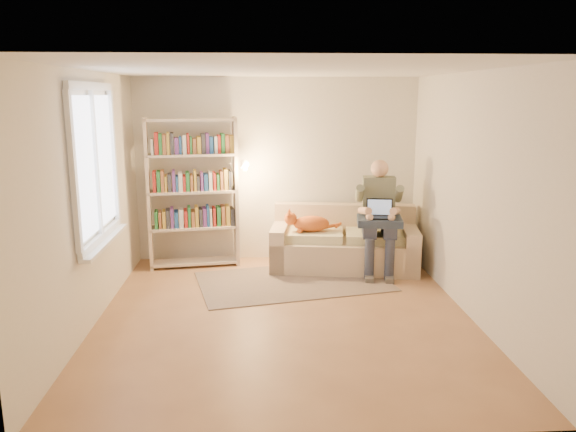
{
  "coord_description": "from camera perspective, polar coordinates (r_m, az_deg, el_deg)",
  "views": [
    {
      "loc": [
        -0.28,
        -5.74,
        2.36
      ],
      "look_at": [
        0.09,
        1.0,
        0.89
      ],
      "focal_mm": 35.0,
      "sensor_mm": 36.0,
      "label": 1
    }
  ],
  "objects": [
    {
      "name": "person",
      "position": [
        7.56,
        9.22,
        0.5
      ],
      "size": [
        0.52,
        0.74,
        1.51
      ],
      "rotation": [
        0.0,
        0.0,
        -0.14
      ],
      "color": "slate",
      "rests_on": "sofa"
    },
    {
      "name": "laptop",
      "position": [
        7.42,
        9.55,
        0.32
      ],
      "size": [
        0.37,
        0.32,
        0.3
      ],
      "rotation": [
        0.0,
        0.0,
        -0.14
      ],
      "color": "black",
      "rests_on": "blanket"
    },
    {
      "name": "bookshelf",
      "position": [
        7.78,
        -9.64,
        3.07
      ],
      "size": [
        1.4,
        0.49,
        2.06
      ],
      "rotation": [
        0.0,
        0.0,
        0.14
      ],
      "color": "beige",
      "rests_on": "floor"
    },
    {
      "name": "sofa",
      "position": [
        7.81,
        5.71,
        -3.05
      ],
      "size": [
        2.08,
        1.16,
        0.84
      ],
      "rotation": [
        0.0,
        0.0,
        -0.14
      ],
      "color": "beige",
      "rests_on": "floor"
    },
    {
      "name": "cat",
      "position": [
        7.61,
        2.14,
        -0.71
      ],
      "size": [
        0.75,
        0.32,
        0.27
      ],
      "rotation": [
        0.0,
        0.0,
        -0.14
      ],
      "color": "orange",
      "rests_on": "sofa"
    },
    {
      "name": "wall_left",
      "position": [
        6.08,
        -19.55,
        1.52
      ],
      "size": [
        0.02,
        4.5,
        2.6
      ],
      "primitive_type": "cube",
      "color": "silver",
      "rests_on": "floor"
    },
    {
      "name": "wall_front",
      "position": [
        3.65,
        1.34,
        -4.58
      ],
      "size": [
        4.0,
        0.02,
        2.6
      ],
      "primitive_type": "cube",
      "color": "silver",
      "rests_on": "floor"
    },
    {
      "name": "window",
      "position": [
        6.24,
        -18.63,
        2.55
      ],
      "size": [
        0.12,
        1.52,
        1.69
      ],
      "color": "white",
      "rests_on": "wall_left"
    },
    {
      "name": "wall_back",
      "position": [
        8.06,
        -1.14,
        4.71
      ],
      "size": [
        4.0,
        0.02,
        2.6
      ],
      "primitive_type": "cube",
      "color": "silver",
      "rests_on": "floor"
    },
    {
      "name": "blanket",
      "position": [
        7.43,
        9.53,
        -0.52
      ],
      "size": [
        0.64,
        0.55,
        0.1
      ],
      "primitive_type": "cube",
      "rotation": [
        0.0,
        0.0,
        -0.14
      ],
      "color": "#263143",
      "rests_on": "person"
    },
    {
      "name": "floor",
      "position": [
        6.21,
        -0.35,
        -10.07
      ],
      "size": [
        4.5,
        4.5,
        0.0
      ],
      "primitive_type": "plane",
      "color": "#996A45",
      "rests_on": "ground"
    },
    {
      "name": "ceiling",
      "position": [
        5.75,
        -0.39,
        14.67
      ],
      "size": [
        4.0,
        4.5,
        0.02
      ],
      "primitive_type": "cube",
      "color": "white",
      "rests_on": "wall_back"
    },
    {
      "name": "rug",
      "position": [
        7.26,
        0.52,
        -6.66
      ],
      "size": [
        2.61,
        1.88,
        0.01
      ],
      "primitive_type": "cube",
      "rotation": [
        0.0,
        0.0,
        0.22
      ],
      "color": "#816C5D",
      "rests_on": "floor"
    },
    {
      "name": "wall_right",
      "position": [
        6.26,
        18.25,
        1.9
      ],
      "size": [
        0.02,
        4.5,
        2.6
      ],
      "primitive_type": "cube",
      "color": "silver",
      "rests_on": "floor"
    }
  ]
}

